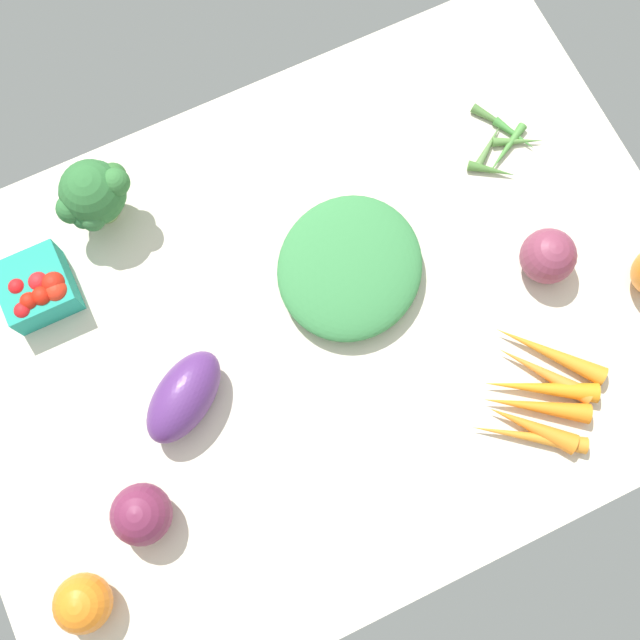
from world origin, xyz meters
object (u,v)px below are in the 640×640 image
carrot_bunch (539,395)px  berry_basket (39,289)px  red_onion_near_basket (142,514)px  leafy_greens_clump (350,267)px  okra_pile (503,144)px  eggplant (184,397)px  red_onion_center (548,256)px  broccoli_head (94,195)px  heirloom_tomato_orange (83,603)px

carrot_bunch → berry_basket: (54.93, -41.74, 1.98)cm
red_onion_near_basket → leafy_greens_clump: size_ratio=0.36×
okra_pile → leafy_greens_clump: size_ratio=0.61×
red_onion_near_basket → okra_pile: (-66.89, -26.53, -3.22)cm
berry_basket → eggplant: bearing=118.7°
carrot_bunch → berry_basket: berry_basket is taller
red_onion_center → eggplant: red_onion_center is taller
okra_pile → eggplant: (56.33, 15.06, 2.94)cm
okra_pile → broccoli_head: bearing=-14.7°
heirloom_tomato_orange → berry_basket: bearing=-102.5°
red_onion_center → heirloom_tomato_orange: size_ratio=1.05×
broccoli_head → eggplant: broccoli_head is taller
berry_basket → red_onion_near_basket: bearing=92.7°
heirloom_tomato_orange → leafy_greens_clump: bearing=-152.5°
red_onion_near_basket → leafy_greens_clump: 42.39cm
red_onion_near_basket → okra_pile: size_ratio=0.59×
berry_basket → okra_pile: bearing=174.1°
red_onion_near_basket → red_onion_center: red_onion_near_basket is taller
leafy_greens_clump → berry_basket: size_ratio=2.32×
red_onion_near_basket → okra_pile: red_onion_near_basket is taller
red_onion_center → carrot_bunch: 18.98cm
carrot_bunch → berry_basket: size_ratio=2.26×
okra_pile → carrot_bunch: carrot_bunch is taller
broccoli_head → leafy_greens_clump: bearing=140.4°
red_onion_near_basket → broccoli_head: bearing=-104.3°
okra_pile → eggplant: bearing=15.0°
red_onion_near_basket → leafy_greens_clump: red_onion_near_basket is taller
broccoli_head → carrot_bunch: size_ratio=0.55×
red_onion_center → leafy_greens_clump: red_onion_center is taller
broccoli_head → red_onion_near_basket: bearing=75.7°
red_onion_near_basket → leafy_greens_clump: bearing=-154.1°
eggplant → leafy_greens_clump: bearing=160.9°
red_onion_near_basket → heirloom_tomato_orange: bearing=32.6°
leafy_greens_clump → eggplant: 28.45cm
red_onion_near_basket → berry_basket: 33.65cm
eggplant → heirloom_tomato_orange: bearing=7.4°
red_onion_near_basket → eggplant: bearing=-132.6°
red_onion_near_basket → broccoli_head: size_ratio=0.68×
red_onion_center → carrot_bunch: (9.68, 16.14, -2.51)cm
red_onion_center → broccoli_head: 62.27cm
broccoli_head → carrot_bunch: 65.67cm
red_onion_near_basket → carrot_bunch: red_onion_near_basket is taller
leafy_greens_clump → broccoli_head: broccoli_head is taller
heirloom_tomato_orange → broccoli_head: bearing=-113.6°
okra_pile → berry_basket: (68.47, -7.08, 2.61)cm
okra_pile → eggplant: eggplant is taller
carrot_bunch → eggplant: bearing=-24.6°
red_onion_near_basket → red_onion_center: size_ratio=1.02×
leafy_greens_clump → broccoli_head: size_ratio=1.87×
okra_pile → heirloom_tomato_orange: heirloom_tomato_orange is taller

